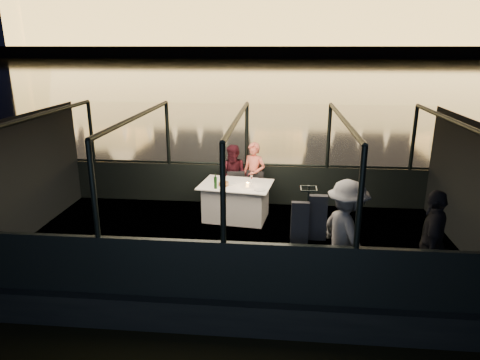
# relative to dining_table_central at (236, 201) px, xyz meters

# --- Properties ---
(river_water) EXTENTS (500.00, 500.00, 0.00)m
(river_water) POSITION_rel_dining_table_central_xyz_m (0.15, 78.98, -0.89)
(river_water) COLOR black
(river_water) RESTS_ON ground
(boat_hull) EXTENTS (8.60, 4.40, 1.00)m
(boat_hull) POSITION_rel_dining_table_central_xyz_m (0.15, -1.02, -0.89)
(boat_hull) COLOR black
(boat_hull) RESTS_ON river_water
(boat_deck) EXTENTS (8.00, 4.00, 0.04)m
(boat_deck) POSITION_rel_dining_table_central_xyz_m (0.15, -1.02, -0.41)
(boat_deck) COLOR black
(boat_deck) RESTS_ON boat_hull
(gunwale_port) EXTENTS (8.00, 0.08, 0.90)m
(gunwale_port) POSITION_rel_dining_table_central_xyz_m (0.15, 0.98, 0.06)
(gunwale_port) COLOR black
(gunwale_port) RESTS_ON boat_deck
(gunwale_starboard) EXTENTS (8.00, 0.08, 0.90)m
(gunwale_starboard) POSITION_rel_dining_table_central_xyz_m (0.15, -3.02, 0.06)
(gunwale_starboard) COLOR black
(gunwale_starboard) RESTS_ON boat_deck
(cabin_glass_port) EXTENTS (8.00, 0.02, 1.40)m
(cabin_glass_port) POSITION_rel_dining_table_central_xyz_m (0.15, 0.98, 1.21)
(cabin_glass_port) COLOR #99B2B2
(cabin_glass_port) RESTS_ON gunwale_port
(cabin_glass_starboard) EXTENTS (8.00, 0.02, 1.40)m
(cabin_glass_starboard) POSITION_rel_dining_table_central_xyz_m (0.15, -3.02, 1.21)
(cabin_glass_starboard) COLOR #99B2B2
(cabin_glass_starboard) RESTS_ON gunwale_starboard
(cabin_roof_glass) EXTENTS (8.00, 4.00, 0.02)m
(cabin_roof_glass) POSITION_rel_dining_table_central_xyz_m (0.15, -1.02, 1.91)
(cabin_roof_glass) COLOR #99B2B2
(cabin_roof_glass) RESTS_ON boat_deck
(end_wall_fore) EXTENTS (0.02, 4.00, 2.30)m
(end_wall_fore) POSITION_rel_dining_table_central_xyz_m (-3.85, -1.02, 0.76)
(end_wall_fore) COLOR black
(end_wall_fore) RESTS_ON boat_deck
(end_wall_aft) EXTENTS (0.02, 4.00, 2.30)m
(end_wall_aft) POSITION_rel_dining_table_central_xyz_m (4.15, -1.02, 0.76)
(end_wall_aft) COLOR black
(end_wall_aft) RESTS_ON boat_deck
(canopy_ribs) EXTENTS (8.00, 4.00, 2.30)m
(canopy_ribs) POSITION_rel_dining_table_central_xyz_m (0.15, -1.02, 0.76)
(canopy_ribs) COLOR black
(canopy_ribs) RESTS_ON boat_deck
(embankment) EXTENTS (400.00, 140.00, 6.00)m
(embankment) POSITION_rel_dining_table_central_xyz_m (0.15, 208.98, 0.11)
(embankment) COLOR #423D33
(embankment) RESTS_ON ground
(dining_table_central) EXTENTS (1.58, 1.24, 0.77)m
(dining_table_central) POSITION_rel_dining_table_central_xyz_m (0.00, 0.00, 0.00)
(dining_table_central) COLOR silver
(dining_table_central) RESTS_ON boat_deck
(chair_port_left) EXTENTS (0.45, 0.45, 0.84)m
(chair_port_left) POSITION_rel_dining_table_central_xyz_m (-0.06, 0.45, 0.06)
(chair_port_left) COLOR black
(chair_port_left) RESTS_ON boat_deck
(chair_port_right) EXTENTS (0.52, 0.52, 0.87)m
(chair_port_right) POSITION_rel_dining_table_central_xyz_m (0.36, 0.45, 0.06)
(chair_port_right) COLOR black
(chair_port_right) RESTS_ON boat_deck
(coat_stand) EXTENTS (0.50, 0.43, 1.63)m
(coat_stand) POSITION_rel_dining_table_central_xyz_m (1.31, -2.61, 0.51)
(coat_stand) COLOR black
(coat_stand) RESTS_ON boat_deck
(person_woman_coral) EXTENTS (0.63, 0.54, 1.48)m
(person_woman_coral) POSITION_rel_dining_table_central_xyz_m (0.32, 0.72, 0.36)
(person_woman_coral) COLOR #F67159
(person_woman_coral) RESTS_ON boat_deck
(person_man_maroon) EXTENTS (0.75, 0.62, 1.42)m
(person_man_maroon) POSITION_rel_dining_table_central_xyz_m (-0.11, 0.72, 0.36)
(person_man_maroon) COLOR #3E111B
(person_man_maroon) RESTS_ON boat_deck
(passenger_stripe) EXTENTS (1.01, 1.24, 1.67)m
(passenger_stripe) POSITION_rel_dining_table_central_xyz_m (1.90, -2.47, 0.47)
(passenger_stripe) COLOR silver
(passenger_stripe) RESTS_ON boat_deck
(passenger_dark) EXTENTS (0.71, 1.02, 1.60)m
(passenger_dark) POSITION_rel_dining_table_central_xyz_m (3.10, -2.54, 0.47)
(passenger_dark) COLOR black
(passenger_dark) RESTS_ON boat_deck
(wine_bottle) EXTENTS (0.08, 0.08, 0.30)m
(wine_bottle) POSITION_rel_dining_table_central_xyz_m (-0.38, -0.32, 0.53)
(wine_bottle) COLOR #143915
(wine_bottle) RESTS_ON dining_table_central
(bread_basket) EXTENTS (0.26, 0.26, 0.08)m
(bread_basket) POSITION_rel_dining_table_central_xyz_m (-0.24, -0.13, 0.42)
(bread_basket) COLOR brown
(bread_basket) RESTS_ON dining_table_central
(amber_candle) EXTENTS (0.07, 0.07, 0.09)m
(amber_candle) POSITION_rel_dining_table_central_xyz_m (0.25, -0.16, 0.42)
(amber_candle) COLOR #FFA63F
(amber_candle) RESTS_ON dining_table_central
(plate_near) EXTENTS (0.28, 0.28, 0.01)m
(plate_near) POSITION_rel_dining_table_central_xyz_m (0.51, -0.34, 0.39)
(plate_near) COLOR silver
(plate_near) RESTS_ON dining_table_central
(plate_far) EXTENTS (0.28, 0.28, 0.02)m
(plate_far) POSITION_rel_dining_table_central_xyz_m (-0.14, -0.01, 0.39)
(plate_far) COLOR silver
(plate_far) RESTS_ON dining_table_central
(wine_glass_white) EXTENTS (0.07, 0.07, 0.21)m
(wine_glass_white) POSITION_rel_dining_table_central_xyz_m (-0.26, -0.41, 0.48)
(wine_glass_white) COLOR silver
(wine_glass_white) RESTS_ON dining_table_central
(wine_glass_red) EXTENTS (0.07, 0.07, 0.18)m
(wine_glass_red) POSITION_rel_dining_table_central_xyz_m (0.32, 0.01, 0.48)
(wine_glass_red) COLOR silver
(wine_glass_red) RESTS_ON dining_table_central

